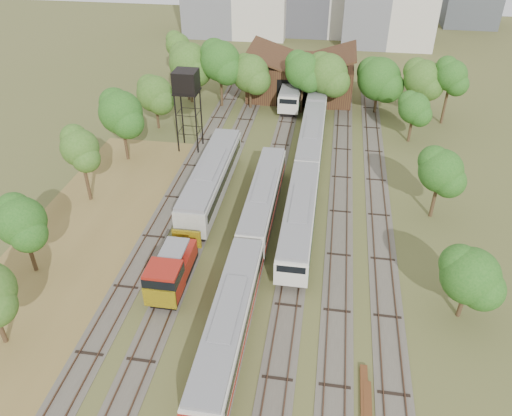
% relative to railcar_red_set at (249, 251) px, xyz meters
% --- Properties ---
extents(ground, '(240.00, 240.00, 0.00)m').
position_rel_railcar_red_set_xyz_m(ground, '(2.00, -14.84, -1.80)').
color(ground, '#475123').
rests_on(ground, ground).
extents(dry_grass_patch, '(14.00, 60.00, 0.04)m').
position_rel_railcar_red_set_xyz_m(dry_grass_patch, '(-16.00, -6.84, -1.78)').
color(dry_grass_patch, brown).
rests_on(dry_grass_patch, ground).
extents(tracks, '(24.60, 80.00, 0.19)m').
position_rel_railcar_red_set_xyz_m(tracks, '(1.33, 10.16, -1.76)').
color(tracks, '#4C473D').
rests_on(tracks, ground).
extents(railcar_red_set, '(2.75, 34.58, 3.40)m').
position_rel_railcar_red_set_xyz_m(railcar_red_set, '(0.00, 0.00, 0.00)').
color(railcar_red_set, black).
rests_on(railcar_red_set, ground).
extents(railcar_green_set, '(2.90, 52.08, 3.58)m').
position_rel_railcar_red_set_xyz_m(railcar_green_set, '(4.00, 23.10, 0.10)').
color(railcar_green_set, black).
rests_on(railcar_green_set, ground).
extents(railcar_rear, '(3.01, 16.08, 3.72)m').
position_rel_railcar_red_set_xyz_m(railcar_rear, '(0.00, 41.10, 0.17)').
color(railcar_rear, black).
rests_on(railcar_rear, ground).
extents(shunter_locomotive, '(2.74, 8.10, 3.59)m').
position_rel_railcar_red_set_xyz_m(shunter_locomotive, '(-6.00, -3.74, -0.07)').
color(shunter_locomotive, black).
rests_on(shunter_locomotive, ground).
extents(old_grey_coach, '(3.23, 18.00, 4.00)m').
position_rel_railcar_red_set_xyz_m(old_grey_coach, '(-6.00, 11.14, 0.39)').
color(old_grey_coach, black).
rests_on(old_grey_coach, ground).
extents(water_tower, '(2.95, 2.95, 10.20)m').
position_rel_railcar_red_set_xyz_m(water_tower, '(-11.40, 22.14, 6.80)').
color(water_tower, black).
rests_on(water_tower, ground).
extents(rail_pile_near, '(0.52, 7.78, 0.26)m').
position_rel_railcar_red_set_xyz_m(rail_pile_near, '(10.00, -13.56, -1.67)').
color(rail_pile_near, brown).
rests_on(rail_pile_near, ground).
extents(maintenance_shed, '(16.45, 11.55, 7.58)m').
position_rel_railcar_red_set_xyz_m(maintenance_shed, '(1.00, 43.14, 1.12)').
color(maintenance_shed, '#381E14').
rests_on(maintenance_shed, ground).
extents(tree_band_left, '(7.72, 74.41, 8.77)m').
position_rel_railcar_red_set_xyz_m(tree_band_left, '(-18.04, 13.63, 3.61)').
color(tree_band_left, '#382616').
rests_on(tree_band_left, ground).
extents(tree_band_far, '(42.39, 7.60, 9.87)m').
position_rel_railcar_red_set_xyz_m(tree_band_far, '(1.23, 36.69, 4.20)').
color(tree_band_far, '#382616').
rests_on(tree_band_far, ground).
extents(tree_band_right, '(5.21, 36.08, 7.55)m').
position_rel_railcar_red_set_xyz_m(tree_band_right, '(17.22, 10.26, 2.93)').
color(tree_band_right, '#382616').
rests_on(tree_band_right, ground).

